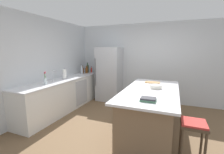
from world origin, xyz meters
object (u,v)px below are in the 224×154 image
hot_sauce_bottle (91,70)px  cookbook_stack (148,99)px  bar_stool (193,130)px  soda_bottle (82,70)px  whiskey_bottle (86,70)px  cutting_board (152,82)px  mixing_bowl (156,87)px  refrigerator (109,74)px  vinegar_bottle (87,70)px  flower_vase (45,80)px  kitchen_island (150,111)px  syrup_bottle (83,70)px  sink_faucet (53,75)px  paper_towel_roll (64,74)px  wine_bottle (88,68)px

hot_sauce_bottle → cookbook_stack: hot_sauce_bottle is taller
bar_stool → soda_bottle: size_ratio=2.21×
bar_stool → whiskey_bottle: bearing=144.1°
cookbook_stack → cutting_board: cookbook_stack is taller
cookbook_stack → mixing_bowl: (0.01, 0.90, 0.01)m
refrigerator → vinegar_bottle: size_ratio=6.75×
vinegar_bottle → mixing_bowl: bearing=-30.5°
flower_vase → vinegar_bottle: size_ratio=1.17×
vinegar_bottle → kitchen_island: bearing=-33.6°
syrup_bottle → cookbook_stack: bearing=-40.4°
cutting_board → soda_bottle: bearing=164.7°
kitchen_island → flower_vase: (-2.45, -0.38, 0.55)m
whiskey_bottle → cutting_board: (2.43, -0.87, -0.07)m
sink_faucet → soda_bottle: (0.00, 1.37, -0.03)m
paper_towel_roll → cookbook_stack: bearing=-24.5°
whiskey_bottle → cutting_board: bearing=-19.7°
cutting_board → syrup_bottle: bearing=162.9°
sink_faucet → whiskey_bottle: (0.07, 1.56, -0.06)m
flower_vase → wine_bottle: (-0.10, 2.14, 0.04)m
syrup_bottle → mixing_bowl: bearing=-26.8°
paper_towel_roll → flower_vase: bearing=-85.1°
kitchen_island → bar_stool: (0.73, -0.75, 0.10)m
flower_vase → cookbook_stack: (2.51, -0.38, -0.06)m
flower_vase → mixing_bowl: bearing=11.7°
paper_towel_roll → cutting_board: (2.45, 0.30, -0.11)m
bar_stool → sink_faucet: (-3.30, 0.77, 0.50)m
refrigerator → flower_vase: (-0.79, -2.10, 0.11)m
vinegar_bottle → whiskey_bottle: (0.01, -0.08, -0.00)m
bar_stool → hot_sauce_bottle: bearing=140.6°
kitchen_island → cookbook_stack: (0.06, -0.76, 0.49)m
vinegar_bottle → syrup_bottle: (-0.07, -0.18, 0.01)m
soda_bottle → vinegar_bottle: bearing=78.1°
bar_stool → mixing_bowl: (-0.66, 0.89, 0.40)m
cookbook_stack → sink_faucet: bearing=163.5°
wine_bottle → vinegar_bottle: size_ratio=1.35×
flower_vase → cookbook_stack: 2.54m
bar_stool → syrup_bottle: syrup_bottle is taller
refrigerator → wine_bottle: size_ratio=5.02×
mixing_bowl → cutting_board: bearing=103.7°
kitchen_island → wine_bottle: 3.15m
kitchen_island → cookbook_stack: bearing=-85.4°
flower_vase → soda_bottle: 1.78m
syrup_bottle → cutting_board: bearing=-17.1°
soda_bottle → mixing_bowl: (2.64, -1.25, -0.07)m
kitchen_island → whiskey_bottle: bearing=147.6°
paper_towel_roll → vinegar_bottle: size_ratio=1.16×
soda_bottle → mixing_bowl: 2.92m
whiskey_bottle → syrup_bottle: (-0.08, -0.10, 0.01)m
wine_bottle → cookbook_stack: size_ratio=1.49×
kitchen_island → bar_stool: 1.05m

